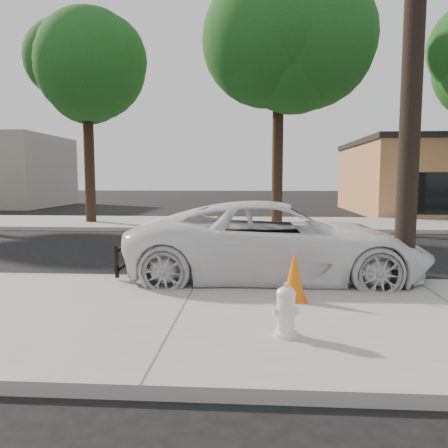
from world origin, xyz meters
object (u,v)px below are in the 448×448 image
Objects in this scene: police_cruiser at (276,242)px; fire_hydrant at (286,312)px; utility_pole at (415,12)px; traffic_cone at (294,276)px.

fire_hydrant is (-0.06, -3.40, -0.35)m from police_cruiser.
utility_pole is at bearing -114.83° from police_cruiser.
police_cruiser reaches higher than traffic_cone.
utility_pole is 11.66× the size of traffic_cone.
police_cruiser is at bearing 156.01° from utility_pole.
utility_pole is 4.55m from police_cruiser.
traffic_cone is at bearing -175.29° from police_cruiser.
utility_pole is 4.69m from traffic_cone.
police_cruiser reaches higher than fire_hydrant.
utility_pole is 1.58× the size of police_cruiser.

